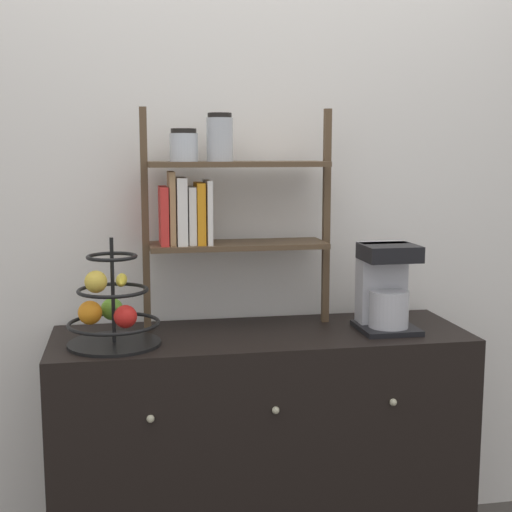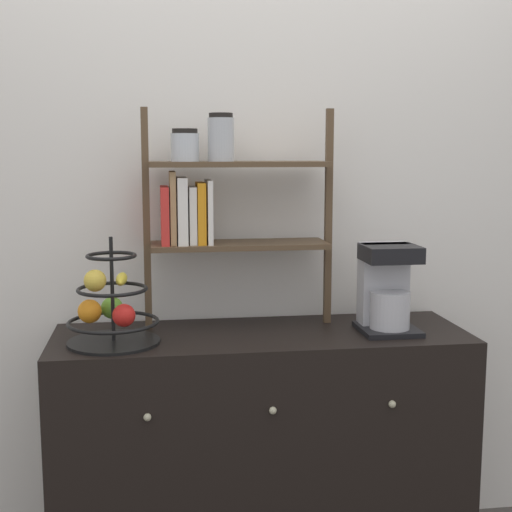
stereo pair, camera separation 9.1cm
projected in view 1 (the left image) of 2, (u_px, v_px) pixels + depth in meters
The scene contains 5 objects.
wall_back at pixel (247, 195), 2.63m from camera, with size 7.00×0.05×2.60m, color silver.
sideboard at pixel (261, 451), 2.49m from camera, with size 1.41×0.48×0.85m.
coffee_maker at pixel (385, 288), 2.45m from camera, with size 0.19×0.21×0.30m.
fruit_stand at pixel (111, 310), 2.26m from camera, with size 0.30×0.30×0.35m.
shelf_hutch at pixel (211, 197), 2.44m from camera, with size 0.66×0.20×0.76m.
Camera 1 is at (-0.45, -2.08, 1.47)m, focal length 50.00 mm.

